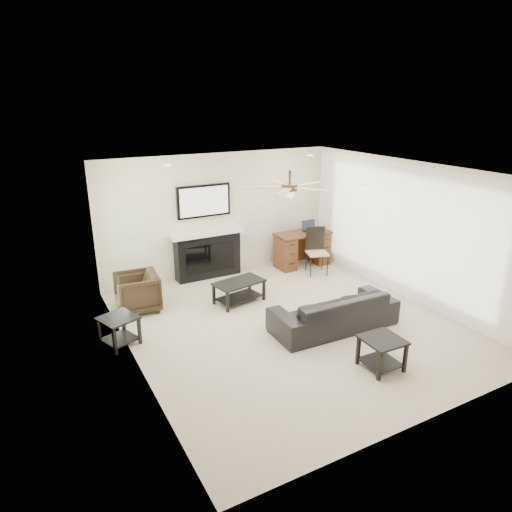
% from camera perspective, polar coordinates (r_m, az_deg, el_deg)
% --- Properties ---
extents(room_shell, '(5.50, 5.54, 2.52)m').
position_cam_1_polar(room_shell, '(7.14, 5.48, 4.19)').
color(room_shell, '#C0B39A').
rests_on(room_shell, ground).
extents(sofa, '(2.08, 0.87, 0.60)m').
position_cam_1_polar(sofa, '(7.44, 9.71, -6.73)').
color(sofa, black).
rests_on(sofa, ground).
extents(armchair, '(0.80, 0.78, 0.67)m').
position_cam_1_polar(armchair, '(8.18, -14.65, -4.40)').
color(armchair, black).
rests_on(armchair, ground).
extents(coffee_table, '(0.98, 0.66, 0.40)m').
position_cam_1_polar(coffee_table, '(8.28, -2.13, -4.48)').
color(coffee_table, black).
rests_on(coffee_table, ground).
extents(end_table_near, '(0.54, 0.54, 0.45)m').
position_cam_1_polar(end_table_near, '(6.57, 15.41, -11.66)').
color(end_table_near, black).
rests_on(end_table_near, ground).
extents(end_table_left, '(0.64, 0.64, 0.45)m').
position_cam_1_polar(end_table_left, '(7.20, -16.73, -8.94)').
color(end_table_left, black).
rests_on(end_table_left, ground).
extents(fireplace_unit, '(1.52, 0.34, 1.91)m').
position_cam_1_polar(fireplace_unit, '(9.23, -6.12, 2.92)').
color(fireplace_unit, black).
rests_on(fireplace_unit, ground).
extents(desk, '(1.22, 0.56, 0.76)m').
position_cam_1_polar(desk, '(10.05, 5.81, 0.87)').
color(desk, '#3E220F').
rests_on(desk, ground).
extents(desk_chair, '(0.54, 0.55, 0.97)m').
position_cam_1_polar(desk_chair, '(9.60, 7.66, 0.56)').
color(desk_chair, black).
rests_on(desk_chair, ground).
extents(laptop, '(0.33, 0.24, 0.23)m').
position_cam_1_polar(laptop, '(10.01, 6.92, 3.70)').
color(laptop, black).
rests_on(laptop, desk).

